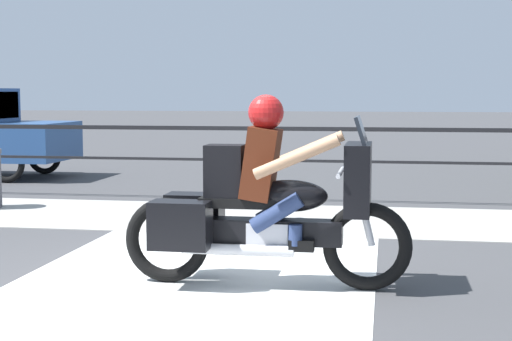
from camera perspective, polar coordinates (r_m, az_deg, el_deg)
name	(u,v)px	position (r m, az deg, el deg)	size (l,w,h in m)	color
ground_plane	(148,280)	(6.81, -7.86, -7.88)	(120.00, 120.00, 0.00)	#424244
sidewalk_band	(228,217)	(10.04, -2.07, -3.40)	(44.00, 2.40, 0.01)	#A8A59E
crosswalk_band	(189,287)	(6.51, -4.92, -8.44)	(3.03, 6.00, 0.01)	silver
fence_railing	(249,142)	(11.47, -0.53, 2.07)	(36.00, 0.05, 1.10)	black
motorcycle	(263,203)	(6.40, 0.53, -2.41)	(2.38, 0.76, 1.58)	black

